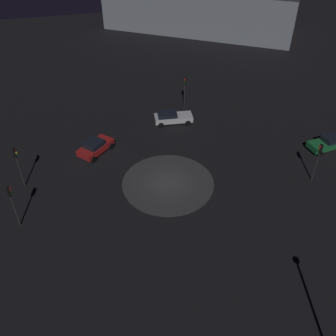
# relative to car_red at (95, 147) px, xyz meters

# --- Properties ---
(ground_plane) EXTENTS (115.35, 115.35, 0.00)m
(ground_plane) POSITION_rel_car_red_xyz_m (-6.88, -6.30, -0.80)
(ground_plane) COLOR black
(roundabout_island) EXTENTS (8.96, 8.96, 0.18)m
(roundabout_island) POSITION_rel_car_red_xyz_m (-6.88, -6.30, -0.71)
(roundabout_island) COLOR #383838
(roundabout_island) RESTS_ON ground_plane
(car_red) EXTENTS (4.10, 4.22, 1.56)m
(car_red) POSITION_rel_car_red_xyz_m (0.00, 0.00, 0.00)
(car_red) COLOR red
(car_red) RESTS_ON ground_plane
(car_white) EXTENTS (2.36, 4.66, 1.44)m
(car_white) POSITION_rel_car_red_xyz_m (3.94, -9.54, -0.04)
(car_white) COLOR white
(car_white) RESTS_ON ground_plane
(car_green) EXTENTS (2.42, 4.17, 1.48)m
(car_green) POSITION_rel_car_red_xyz_m (-5.40, -24.54, -0.05)
(car_green) COLOR #1E7238
(car_green) RESTS_ON ground_plane
(traffic_light_east) EXTENTS (0.39, 0.36, 4.13)m
(traffic_light_east) POSITION_rel_car_red_xyz_m (7.18, -11.97, 2.14)
(traffic_light_east) COLOR #2D2D2D
(traffic_light_east) RESTS_ON ground_plane
(traffic_light_north) EXTENTS (0.33, 0.37, 4.30)m
(traffic_light_north) POSITION_rel_car_red_xyz_m (-8.97, 7.36, 2.25)
(traffic_light_north) COLOR #2D2D2D
(traffic_light_north) RESTS_ON ground_plane
(traffic_light_south) EXTENTS (0.34, 0.38, 4.20)m
(traffic_light_south) POSITION_rel_car_red_xyz_m (-9.74, -20.17, 2.19)
(traffic_light_south) COLOR #2D2D2D
(traffic_light_south) RESTS_ON ground_plane
(traffic_light_north_near) EXTENTS (0.34, 0.38, 4.43)m
(traffic_light_north_near) POSITION_rel_car_red_xyz_m (-3.76, 7.19, 2.34)
(traffic_light_north_near) COLOR #2D2D2D
(traffic_light_north_near) RESTS_ON ground_plane
(store_building) EXTENTS (29.83, 36.19, 8.47)m
(store_building) POSITION_rel_car_red_xyz_m (36.20, -23.60, 3.43)
(store_building) COLOR #8C939E
(store_building) RESTS_ON ground_plane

